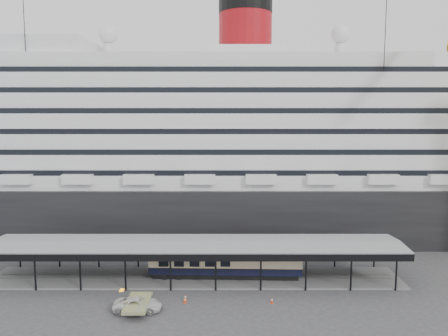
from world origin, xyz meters
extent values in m
plane|color=#363639|center=(0.00, 0.00, 0.00)|extent=(200.00, 200.00, 0.00)
cube|color=black|center=(0.00, 32.00, 5.00)|extent=(130.00, 30.00, 10.00)
cylinder|color=#9C0C13|center=(8.00, 32.00, 37.40)|extent=(10.00, 10.00, 9.00)
cylinder|color=black|center=(8.00, 32.00, 42.65)|extent=(10.10, 10.10, 2.50)
sphere|color=silver|center=(-18.00, 32.00, 37.70)|extent=(3.60, 3.60, 3.60)
sphere|color=silver|center=(26.00, 32.00, 37.70)|extent=(3.60, 3.60, 3.60)
cube|color=slate|center=(0.00, 5.00, 0.12)|extent=(56.00, 8.00, 0.24)
cube|color=slate|center=(0.00, 4.28, 0.28)|extent=(54.00, 0.08, 0.10)
cube|color=slate|center=(0.00, 5.72, 0.28)|extent=(54.00, 0.08, 0.10)
cube|color=black|center=(0.00, 0.50, 4.45)|extent=(56.00, 0.18, 0.90)
cube|color=black|center=(0.00, 9.50, 4.45)|extent=(56.00, 0.18, 0.90)
cube|color=slate|center=(0.00, 5.00, 5.18)|extent=(56.00, 9.00, 0.24)
cylinder|color=black|center=(-29.22, 21.75, 23.60)|extent=(0.12, 0.12, 47.21)
cylinder|color=black|center=(30.26, 20.24, 23.60)|extent=(0.12, 0.12, 47.21)
imported|color=silver|center=(-5.95, -5.06, 0.76)|extent=(5.55, 2.64, 1.53)
cube|color=black|center=(4.14, 5.00, 0.57)|extent=(19.86, 2.92, 0.66)
cube|color=black|center=(4.14, 5.00, 1.42)|extent=(20.81, 3.33, 1.04)
cube|color=beige|center=(4.14, 5.00, 2.55)|extent=(20.81, 3.37, 1.23)
cube|color=black|center=(4.14, 5.00, 3.35)|extent=(20.81, 3.33, 0.38)
cube|color=red|center=(-0.75, -2.89, 0.01)|extent=(0.43, 0.43, 0.03)
cone|color=red|center=(-0.75, -2.89, 0.37)|extent=(0.36, 0.36, 0.69)
cylinder|color=white|center=(-0.75, -2.89, 0.43)|extent=(0.22, 0.22, 0.13)
cube|color=#E24F0C|center=(-0.74, -2.16, 0.01)|extent=(0.40, 0.40, 0.03)
cone|color=#E24F0C|center=(-0.74, -2.16, 0.38)|extent=(0.34, 0.34, 0.71)
cylinder|color=white|center=(-0.74, -2.16, 0.45)|extent=(0.23, 0.23, 0.14)
cube|color=red|center=(9.68, -2.98, 0.01)|extent=(0.43, 0.43, 0.03)
cone|color=red|center=(9.68, -2.98, 0.35)|extent=(0.36, 0.36, 0.67)
cylinder|color=white|center=(9.68, -2.98, 0.42)|extent=(0.21, 0.21, 0.13)
camera|label=1|loc=(3.96, -52.88, 22.18)|focal=35.00mm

